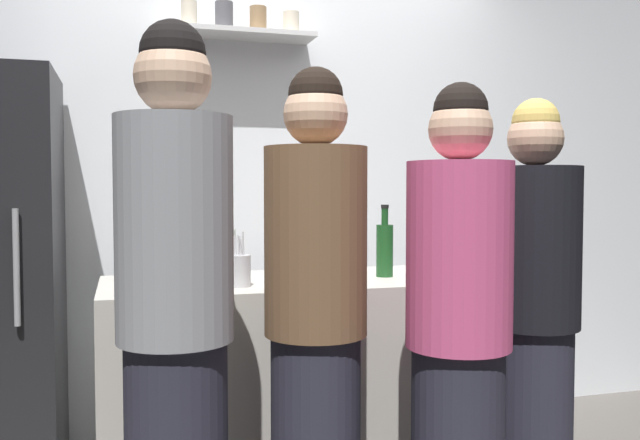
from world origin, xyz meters
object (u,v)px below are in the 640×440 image
Objects in this scene: water_bottle_plastic at (125,257)px; person_pink_top at (458,337)px; baking_pan at (456,264)px; person_blonde at (533,318)px; wine_bottle_pale_glass at (227,250)px; wine_bottle_amber_glass at (302,253)px; person_brown_jacket at (316,322)px; utensil_holder at (239,270)px; person_grey_hoodie at (176,324)px; wine_bottle_green_glass at (385,248)px.

person_pink_top is at bearing -44.20° from water_bottle_plastic.
person_blonde is (-0.05, -0.70, -0.12)m from baking_pan.
person_blonde is (1.03, -0.74, -0.21)m from wine_bottle_pale_glass.
person_brown_jacket is (-0.09, -0.53, -0.18)m from wine_bottle_amber_glass.
baking_pan is 0.71m from person_blonde.
water_bottle_plastic is 1.45m from person_pink_top.
person_grey_hoodie is at bearing -114.95° from utensil_holder.
wine_bottle_amber_glass is 0.93m from person_blonde.
wine_bottle_amber_glass is at bearing -14.50° from person_brown_jacket.
wine_bottle_pale_glass is (-1.08, 0.04, 0.09)m from baking_pan.
person_grey_hoodie is 1.09× the size of person_pink_top.
wine_bottle_amber_glass is 0.19× the size of person_brown_jacket.
wine_bottle_amber_glass is at bearing -42.84° from wine_bottle_pale_glass.
utensil_holder is 0.69m from person_grey_hoodie.
person_pink_top is at bearing -116.99° from baking_pan.
person_grey_hoodie reaches higher than wine_bottle_green_glass.
water_bottle_plastic reaches higher than utensil_holder.
person_blonde is at bearing 105.87° from person_grey_hoodie.
utensil_holder is 0.67m from wine_bottle_green_glass.
person_brown_jacket is at bearing -69.88° from utensil_holder.
person_brown_jacket is 0.86m from person_blonde.
wine_bottle_green_glass is 0.20× the size of person_pink_top.
wine_bottle_green_glass reaches higher than baking_pan.
utensil_holder is 0.91m from person_pink_top.
person_pink_top is at bearing -118.43° from person_brown_jacket.
person_brown_jacket is at bearing -162.86° from person_blonde.
wine_bottle_amber_glass is 0.37m from wine_bottle_pale_glass.
person_blonde is 0.91× the size of person_grey_hoodie.
wine_bottle_green_glass is 1.11m from water_bottle_plastic.
person_brown_jacket is (-0.90, -0.74, -0.08)m from baking_pan.
person_pink_top is (0.89, -0.04, -0.08)m from person_grey_hoodie.
person_pink_top is at bearing -57.97° from wine_bottle_pale_glass.
baking_pan is at bearing 130.90° from person_grey_hoodie.
wine_bottle_green_glass reaches higher than wine_bottle_pale_glass.
person_brown_jacket reaches higher than utensil_holder.
wine_bottle_amber_glass is 0.19× the size of person_pink_top.
person_blonde is at bearing -35.60° from wine_bottle_pale_glass.
baking_pan is 1.51m from water_bottle_plastic.
wine_bottle_green_glass is 0.18× the size of person_grey_hoodie.
person_pink_top reaches higher than wine_bottle_amber_glass.
person_pink_top reaches higher than person_blonde.
person_brown_jacket reaches higher than baking_pan.
wine_bottle_pale_glass is at bearing 170.59° from person_grey_hoodie.
person_brown_jacket reaches higher than wine_bottle_amber_glass.
wine_bottle_green_glass is 0.19× the size of person_brown_jacket.
baking_pan is at bearing 13.66° from utensil_holder.
utensil_holder is at bearing -169.55° from wine_bottle_green_glass.
utensil_holder is at bearing 162.98° from person_grey_hoodie.
baking_pan is 1.17m from person_brown_jacket.
wine_bottle_green_glass is (0.66, 0.12, 0.06)m from utensil_holder.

